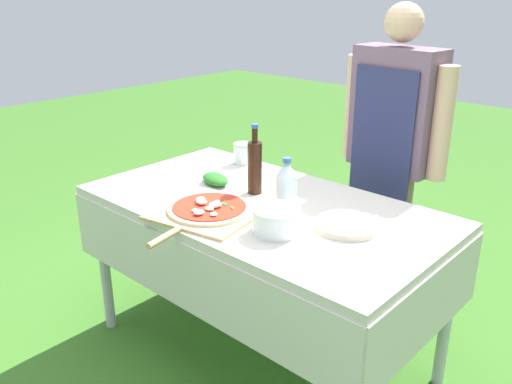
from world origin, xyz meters
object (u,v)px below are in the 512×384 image
prep_table (262,222)px  plate_stack (348,225)px  water_bottle (286,188)px  oil_bottle (255,166)px  herb_container (215,180)px  sauce_jar (243,155)px  mixing_tub (277,221)px  person_cook (393,140)px  pizza_on_peel (208,210)px

prep_table → plate_stack: (0.39, 0.03, 0.10)m
water_bottle → oil_bottle: bearing=161.1°
herb_container → sauce_jar: (-0.12, 0.31, 0.02)m
oil_bottle → herb_container: bearing=-166.1°
prep_table → plate_stack: plate_stack is taller
mixing_tub → sauce_jar: bearing=142.2°
prep_table → person_cook: person_cook is taller
prep_table → oil_bottle: 0.24m
person_cook → mixing_tub: bearing=98.2°
person_cook → sauce_jar: 0.72m
oil_bottle → plate_stack: size_ratio=1.25×
water_bottle → mixing_tub: (0.08, -0.15, -0.06)m
person_cook → sauce_jar: bearing=38.6°
person_cook → plate_stack: (0.21, -0.68, -0.14)m
oil_bottle → water_bottle: size_ratio=1.33×
oil_bottle → herb_container: size_ratio=1.39×
sauce_jar → water_bottle: bearing=-31.5°
water_bottle → mixing_tub: 0.19m
oil_bottle → water_bottle: (0.24, -0.08, -0.01)m
oil_bottle → mixing_tub: (0.32, -0.24, -0.07)m
pizza_on_peel → water_bottle: size_ratio=2.53×
water_bottle → plate_stack: (0.25, 0.05, -0.09)m
prep_table → mixing_tub: size_ratio=8.60×
water_bottle → herb_container: size_ratio=1.04×
pizza_on_peel → oil_bottle: 0.30m
prep_table → water_bottle: 0.23m
person_cook → herb_container: person_cook is taller
person_cook → water_bottle: size_ratio=6.60×
water_bottle → mixing_tub: bearing=-61.9°
prep_table → mixing_tub: bearing=-37.9°
pizza_on_peel → oil_bottle: size_ratio=1.90×
prep_table → mixing_tub: mixing_tub is taller
mixing_tub → plate_stack: 0.27m
mixing_tub → sauce_jar: size_ratio=1.70×
oil_bottle → plate_stack: bearing=-4.1°
mixing_tub → sauce_jar: 0.81m
pizza_on_peel → plate_stack: bearing=16.7°
person_cook → herb_container: size_ratio=6.88×
prep_table → plate_stack: size_ratio=6.24×
herb_container → plate_stack: (0.68, 0.01, -0.01)m
prep_table → plate_stack: 0.40m
person_cook → mixing_tub: size_ratio=8.58×
plate_stack → sauce_jar: 0.86m
herb_container → pizza_on_peel: bearing=-48.7°
oil_bottle → plate_stack: (0.49, -0.04, -0.11)m
mixing_tub → prep_table: bearing=142.1°
pizza_on_peel → water_bottle: 0.31m
oil_bottle → pizza_on_peel: bearing=-86.7°
person_cook → plate_stack: size_ratio=6.22×
oil_bottle → mixing_tub: 0.40m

